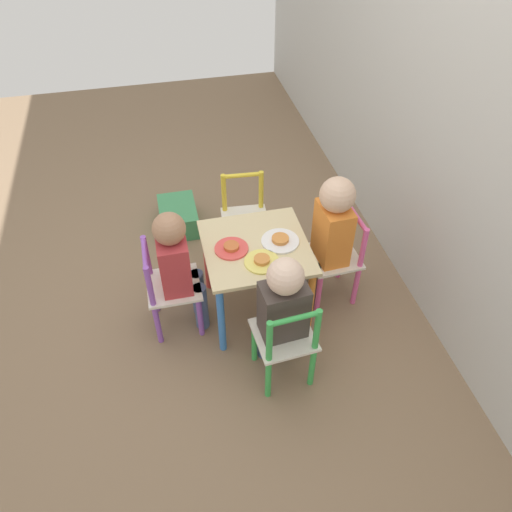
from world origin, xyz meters
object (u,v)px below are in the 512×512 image
(kids_table, at_px, (256,258))
(plate_back, at_px, (280,241))
(chair_yellow, at_px, (245,221))
(plate_right, at_px, (262,261))
(plate_front, at_px, (231,248))
(chair_purple, at_px, (169,289))
(storage_bin, at_px, (178,216))
(child_back, at_px, (330,230))
(chair_green, at_px, (285,341))
(child_right, at_px, (282,307))
(child_front, at_px, (178,263))
(chair_pink, at_px, (336,258))

(kids_table, height_order, plate_back, plate_back)
(chair_yellow, bearing_deg, plate_right, -89.01)
(plate_right, relative_size, plate_front, 1.02)
(chair_purple, height_order, chair_yellow, same)
(plate_right, bearing_deg, chair_yellow, 176.38)
(storage_bin, bearing_deg, chair_yellow, 45.13)
(chair_yellow, bearing_deg, chair_purple, -132.75)
(chair_yellow, height_order, child_back, child_back)
(kids_table, distance_m, chair_green, 0.46)
(chair_purple, relative_size, child_right, 0.74)
(chair_yellow, distance_m, plate_front, 0.51)
(child_right, bearing_deg, plate_right, -87.95)
(chair_green, relative_size, plate_back, 2.85)
(child_front, height_order, storage_bin, child_front)
(child_back, bearing_deg, child_front, -91.55)
(kids_table, height_order, chair_purple, chair_purple)
(child_front, height_order, plate_back, child_front)
(child_right, xyz_separation_m, storage_bin, (-1.18, -0.35, -0.35))
(chair_green, height_order, plate_back, chair_green)
(chair_green, relative_size, chair_purple, 1.00)
(plate_back, xyz_separation_m, plate_right, (0.12, -0.12, 0.00))
(chair_green, relative_size, storage_bin, 1.60)
(chair_pink, xyz_separation_m, child_right, (0.40, -0.41, 0.17))
(chair_yellow, bearing_deg, child_back, -45.93)
(chair_pink, bearing_deg, storage_bin, -138.36)
(child_right, distance_m, storage_bin, 1.28)
(chair_pink, distance_m, plate_right, 0.51)
(chair_pink, height_order, child_front, child_front)
(kids_table, bearing_deg, chair_green, 4.40)
(child_right, bearing_deg, plate_front, -72.78)
(chair_yellow, bearing_deg, child_front, -128.72)
(kids_table, bearing_deg, chair_pink, 92.99)
(chair_pink, xyz_separation_m, chair_yellow, (-0.42, -0.41, 0.00))
(chair_green, height_order, child_front, child_front)
(child_back, relative_size, child_front, 1.07)
(chair_yellow, distance_m, storage_bin, 0.54)
(child_right, height_order, plate_front, child_right)
(child_back, height_order, child_front, child_back)
(plate_right, xyz_separation_m, storage_bin, (-0.92, -0.33, -0.39))
(chair_yellow, xyz_separation_m, child_front, (0.44, -0.41, 0.17))
(child_back, distance_m, child_front, 0.76)
(kids_table, height_order, chair_yellow, chair_yellow)
(storage_bin, bearing_deg, plate_back, 29.18)
(chair_purple, height_order, child_front, child_front)
(chair_pink, bearing_deg, child_front, -91.44)
(chair_pink, distance_m, child_right, 0.60)
(chair_green, bearing_deg, chair_yellow, -94.51)
(chair_green, relative_size, plate_front, 3.25)
(child_right, bearing_deg, chair_green, 90.00)
(chair_yellow, relative_size, child_right, 0.74)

